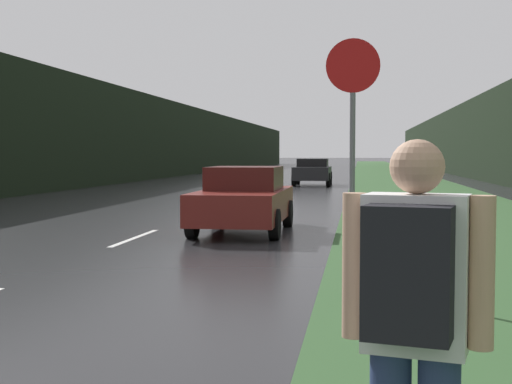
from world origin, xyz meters
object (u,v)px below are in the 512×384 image
object	(u,v)px
stop_sign	(352,138)
car_passing_far	(313,172)
hitchhiker_with_backpack	(414,325)
car_passing_near	(244,199)

from	to	relation	value
stop_sign	car_passing_far	distance (m)	29.62
hitchhiker_with_backpack	car_passing_far	size ratio (longest dim) A/B	0.43
stop_sign	car_passing_far	world-z (taller)	stop_sign
car_passing_far	car_passing_near	bearing A→B (deg)	90.00
hitchhiker_with_backpack	car_passing_far	world-z (taller)	hitchhiker_with_backpack
car_passing_near	car_passing_far	world-z (taller)	car_passing_far
car_passing_near	car_passing_far	bearing A→B (deg)	-90.00
car_passing_near	car_passing_far	xyz separation A→B (m)	(0.00, 23.10, 0.04)
stop_sign	hitchhiker_with_backpack	distance (m)	6.15
stop_sign	car_passing_near	xyz separation A→B (m)	(-2.42, 6.39, -1.19)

